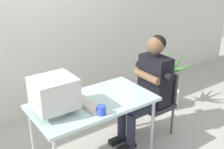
# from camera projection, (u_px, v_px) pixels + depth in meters

# --- Properties ---
(wall_back) EXTENTS (8.00, 0.10, 3.00)m
(wall_back) POSITION_uv_depth(u_px,v_px,m) (57.00, 9.00, 3.92)
(wall_back) COLOR silver
(wall_back) RESTS_ON ground_plane
(desk) EXTENTS (1.32, 0.73, 0.75)m
(desk) POSITION_uv_depth(u_px,v_px,m) (93.00, 106.00, 3.01)
(desk) COLOR #B7B7BC
(desk) RESTS_ON ground_plane
(crt_monitor) EXTENTS (0.42, 0.37, 0.37)m
(crt_monitor) POSITION_uv_depth(u_px,v_px,m) (54.00, 93.00, 2.70)
(crt_monitor) COLOR silver
(crt_monitor) RESTS_ON desk
(keyboard) EXTENTS (0.16, 0.47, 0.03)m
(keyboard) POSITION_uv_depth(u_px,v_px,m) (87.00, 104.00, 2.91)
(keyboard) COLOR beige
(keyboard) RESTS_ON desk
(office_chair) EXTENTS (0.40, 0.40, 0.84)m
(office_chair) POSITION_uv_depth(u_px,v_px,m) (158.00, 99.00, 3.62)
(office_chair) COLOR #4C4C51
(office_chair) RESTS_ON ground_plane
(person_seated) EXTENTS (0.73, 0.60, 1.34)m
(person_seated) POSITION_uv_depth(u_px,v_px,m) (149.00, 85.00, 3.43)
(person_seated) COLOR black
(person_seated) RESTS_ON ground_plane
(potted_plant) EXTENTS (0.67, 0.67, 0.89)m
(potted_plant) POSITION_uv_depth(u_px,v_px,m) (169.00, 85.00, 4.29)
(potted_plant) COLOR silver
(potted_plant) RESTS_ON ground_plane
(desk_mug) EXTENTS (0.09, 0.10, 0.10)m
(desk_mug) POSITION_uv_depth(u_px,v_px,m) (101.00, 110.00, 2.72)
(desk_mug) COLOR blue
(desk_mug) RESTS_ON desk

